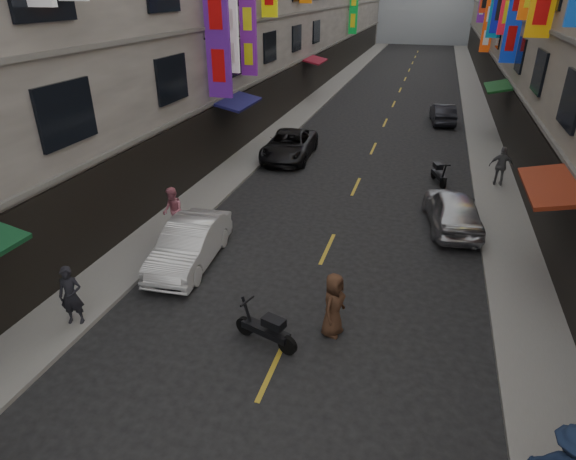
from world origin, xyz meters
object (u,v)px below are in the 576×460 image
Objects in this scene: scooter_crossing at (267,329)px; car_left_mid at (190,244)px; scooter_far_right at (439,174)px; car_right_mid at (453,209)px; car_left_far at (289,145)px; pedestrian_rfar at (501,166)px; car_right_far at (443,114)px; pedestrian_crossing at (333,305)px; pedestrian_lnear at (71,296)px; pedestrian_lfar at (173,211)px.

car_left_mid is at bearing 67.46° from scooter_crossing.
car_right_mid is (0.51, -4.56, 0.28)m from scooter_far_right.
car_left_far is 2.85× the size of pedestrian_rfar.
car_left_mid is at bearing 23.45° from car_right_mid.
scooter_far_right is at bearing -92.60° from car_right_mid.
scooter_far_right is 0.35× the size of car_left_far.
scooter_far_right is 0.41× the size of car_right_mid.
pedestrian_crossing is (-2.52, -23.24, 0.23)m from car_right_far.
pedestrian_crossing is (5.06, -2.16, 0.17)m from car_left_mid.
pedestrian_rfar reaches higher than car_left_mid.
pedestrian_crossing reaches higher than scooter_crossing.
pedestrian_crossing is (-2.43, -11.81, 0.42)m from scooter_far_right.
scooter_far_right is 1.06× the size of pedestrian_lnear.
car_left_far is at bearing 46.03° from car_right_far.
car_left_mid is at bearing 51.38° from pedestrian_lnear.
pedestrian_crossing is (6.46, 1.60, -0.07)m from pedestrian_lnear.
scooter_crossing is 4.72m from car_left_mid.
scooter_crossing is at bearing 6.16° from pedestrian_lfar.
car_left_mid is 2.42× the size of pedestrian_crossing.
car_left_far is 10.10m from car_right_mid.
pedestrian_rfar is at bearing 31.81° from pedestrian_lnear.
scooter_far_right is (3.90, 12.70, 0.00)m from scooter_crossing.
pedestrian_rfar is at bearing -8.22° from pedestrian_crossing.
car_left_far is 14.34m from pedestrian_crossing.
pedestrian_lnear is at bearing 34.27° from car_right_mid.
pedestrian_lfar is 0.99× the size of pedestrian_rfar.
car_left_far reaches higher than scooter_far_right.
pedestrian_rfar is (11.46, 13.66, 0.05)m from pedestrian_lnear.
car_left_mid is 4.02m from pedestrian_lnear.
scooter_crossing is 0.42× the size of car_left_mid.
pedestrian_lnear reaches higher than car_right_mid.
car_right_far is at bearing 8.45° from scooter_crossing.
car_right_far is 2.21× the size of pedestrian_crossing.
car_right_mid reaches higher than car_left_far.
pedestrian_rfar is at bearing 96.18° from car_right_far.
car_left_far is (-3.59, 14.30, 0.24)m from scooter_crossing.
car_left_far reaches higher than car_right_far.
car_right_far is (7.58, 9.83, -0.05)m from car_left_far.
pedestrian_lnear is at bearing 52.82° from pedestrian_rfar.
pedestrian_rfar reaches higher than scooter_crossing.
car_right_mid is at bearing -40.42° from car_left_far.
scooter_far_right is 16.10m from pedestrian_lnear.
car_left_mid is 0.99× the size of car_right_mid.
scooter_far_right is 12.22m from car_left_mid.
scooter_far_right is 0.42× the size of car_left_mid.
pedestrian_lfar is at bearing 127.44° from car_left_mid.
car_left_far is (-7.49, 1.60, 0.24)m from scooter_far_right.
car_left_far is at bearing 130.59° from pedestrian_lfar.
pedestrian_lnear is at bearing -41.20° from pedestrian_lfar.
pedestrian_rfar is (6.46, 12.95, 0.54)m from scooter_crossing.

